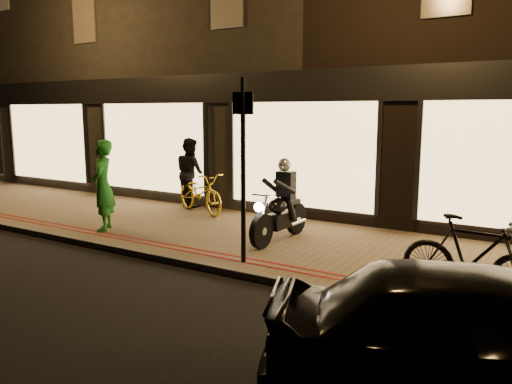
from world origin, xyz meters
TOP-DOWN VIEW (x-y plane):
  - ground at (0.00, 0.00)m, footprint 90.00×90.00m
  - sidewalk at (0.00, 2.00)m, footprint 50.00×4.00m
  - kerb_stone at (0.00, 0.05)m, footprint 50.00×0.14m
  - red_kerb_lines at (0.00, 0.55)m, footprint 50.00×0.26m
  - building_row at (-0.00, 8.99)m, footprint 48.00×10.11m
  - motorcycle at (0.57, 2.02)m, footprint 0.60×1.94m
  - sign_post at (0.72, 0.45)m, footprint 0.35×0.09m
  - bicycle_gold at (-2.39, 3.31)m, footprint 2.01×1.30m
  - bicycle_dark at (4.19, 0.66)m, footprint 1.90×0.69m
  - person_green at (-3.00, 0.82)m, footprint 0.78×0.83m
  - person_dark at (-3.08, 3.80)m, footprint 1.10×1.02m
  - parked_car at (4.68, -1.75)m, footprint 4.22×2.89m

SIDE VIEW (x-z plane):
  - ground at x=0.00m, z-range 0.00..0.00m
  - sidewalk at x=0.00m, z-range 0.00..0.12m
  - kerb_stone at x=0.00m, z-range 0.00..0.12m
  - red_kerb_lines at x=0.00m, z-range 0.12..0.13m
  - bicycle_gold at x=-2.39m, z-range 0.12..1.12m
  - parked_car at x=4.68m, z-range 0.00..1.34m
  - bicycle_dark at x=4.19m, z-range 0.12..1.24m
  - motorcycle at x=0.57m, z-range -0.06..1.53m
  - person_dark at x=-3.08m, z-range 0.12..1.92m
  - person_green at x=-3.00m, z-range 0.12..2.02m
  - sign_post at x=0.72m, z-range 0.30..3.30m
  - building_row at x=0.00m, z-range 0.00..8.50m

